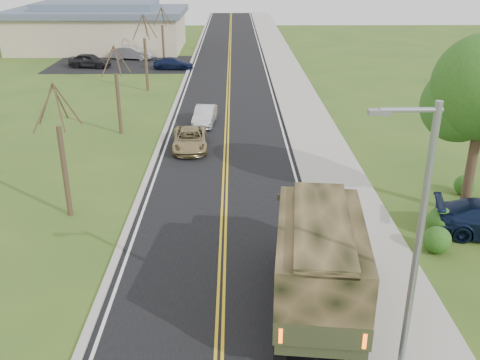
{
  "coord_description": "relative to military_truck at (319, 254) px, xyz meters",
  "views": [
    {
      "loc": [
        0.48,
        -11.92,
        10.98
      ],
      "look_at": [
        0.73,
        9.71,
        1.8
      ],
      "focal_mm": 40.0,
      "sensor_mm": 36.0,
      "label": 1
    }
  ],
  "objects": [
    {
      "name": "street_light",
      "position": [
        1.73,
        -3.36,
        2.32
      ],
      "size": [
        1.65,
        0.22,
        8.0
      ],
      "color": "gray",
      "rests_on": "ground"
    },
    {
      "name": "bare_tree_c",
      "position": [
        -10.18,
        31.14,
        0.66
      ],
      "size": [
        2.04,
        2.39,
        6.42
      ],
      "color": "#38281C",
      "rests_on": "ground"
    },
    {
      "name": "lot_car_navy",
      "position": [
        -8.9,
        40.41,
        -1.52
      ],
      "size": [
        4.19,
        1.92,
        1.19
      ],
      "primitive_type": "imported",
      "rotation": [
        0.0,
        0.0,
        1.51
      ],
      "color": "#0E1735",
      "rests_on": "ground"
    },
    {
      "name": "bare_tree_d",
      "position": [
        -10.18,
        43.14,
        0.44
      ],
      "size": [
        1.88,
        2.2,
        5.91
      ],
      "color": "#38281C",
      "rests_on": "ground"
    },
    {
      "name": "bare_tree_b",
      "position": [
        -10.18,
        19.14,
        0.36
      ],
      "size": [
        1.83,
        2.14,
        5.73
      ],
      "color": "#38281C",
      "rests_on": "ground"
    },
    {
      "name": "road",
      "position": [
        -3.17,
        37.14,
        -2.11
      ],
      "size": [
        8.0,
        120.0,
        0.01
      ],
      "primitive_type": "cube",
      "color": "black",
      "rests_on": "ground"
    },
    {
      "name": "lot_car_dark",
      "position": [
        -17.7,
        41.4,
        -1.38
      ],
      "size": [
        4.57,
        2.49,
        1.48
      ],
      "primitive_type": "imported",
      "rotation": [
        0.0,
        0.0,
        1.39
      ],
      "color": "black",
      "rests_on": "ground"
    },
    {
      "name": "bare_tree_a",
      "position": [
        -10.18,
        7.14,
        0.51
      ],
      "size": [
        1.93,
        2.26,
        6.08
      ],
      "color": "#38281C",
      "rests_on": "ground"
    },
    {
      "name": "suv_champagne",
      "position": [
        -5.38,
        16.02,
        -1.51
      ],
      "size": [
        2.3,
        4.5,
        1.22
      ],
      "primitive_type": "imported",
      "rotation": [
        0.0,
        0.0,
        0.06
      ],
      "color": "#9D8A58",
      "rests_on": "ground"
    },
    {
      "name": "military_truck",
      "position": [
        0.0,
        0.0,
        0.0
      ],
      "size": [
        3.37,
        7.64,
        3.69
      ],
      "rotation": [
        0.0,
        0.0,
        -0.11
      ],
      "color": "black",
      "rests_on": "ground"
    },
    {
      "name": "sidewalk_right",
      "position": [
        2.73,
        37.14,
        -2.06
      ],
      "size": [
        3.2,
        120.0,
        0.1
      ],
      "primitive_type": "cube",
      "color": "#9E998E",
      "rests_on": "ground"
    },
    {
      "name": "commercial_building",
      "position": [
        -19.16,
        53.11,
        0.57
      ],
      "size": [
        25.5,
        21.5,
        5.65
      ],
      "color": "tan",
      "rests_on": "ground"
    },
    {
      "name": "curb_right",
      "position": [
        0.98,
        37.14,
        -2.05
      ],
      "size": [
        0.3,
        120.0,
        0.12
      ],
      "primitive_type": "cube",
      "color": "#9E998E",
      "rests_on": "ground"
    },
    {
      "name": "curb_left",
      "position": [
        -7.32,
        37.14,
        -2.06
      ],
      "size": [
        0.3,
        120.0,
        0.1
      ],
      "primitive_type": "cube",
      "color": "#9E998E",
      "rests_on": "ground"
    },
    {
      "name": "sedan_silver",
      "position": [
        -4.72,
        21.11,
        -1.49
      ],
      "size": [
        1.64,
        3.88,
        1.25
      ],
      "primitive_type": "imported",
      "rotation": [
        0.0,
        0.0,
        -0.09
      ],
      "color": "silver",
      "rests_on": "ground"
    },
    {
      "name": "lot_car_silver",
      "position": [
        -14.06,
        46.02,
        -1.36
      ],
      "size": [
        4.79,
        2.45,
        1.5
      ],
      "primitive_type": "imported",
      "rotation": [
        0.0,
        0.0,
        1.37
      ],
      "color": "#B1B1B6",
      "rests_on": "ground"
    }
  ]
}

